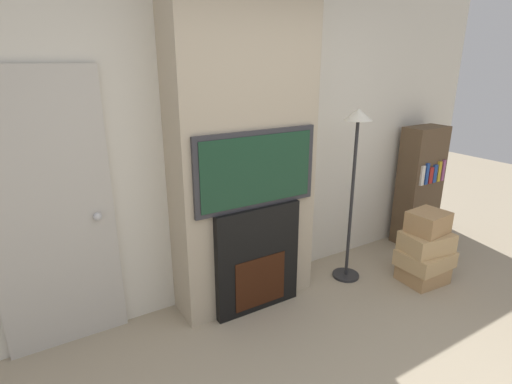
% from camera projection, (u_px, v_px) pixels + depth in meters
% --- Properties ---
extents(wall_back, '(6.00, 0.06, 2.70)m').
position_uv_depth(wall_back, '(231.00, 143.00, 3.34)').
color(wall_back, silver).
rests_on(wall_back, ground_plane).
extents(chimney_breast, '(1.18, 0.38, 2.70)m').
position_uv_depth(chimney_breast, '(244.00, 148.00, 3.16)').
color(chimney_breast, tan).
rests_on(chimney_breast, ground_plane).
extents(fireplace, '(0.76, 0.15, 0.91)m').
position_uv_depth(fireplace, '(256.00, 259.00, 3.29)').
color(fireplace, black).
rests_on(fireplace, ground_plane).
extents(television, '(1.05, 0.07, 0.61)m').
position_uv_depth(television, '(256.00, 170.00, 3.05)').
color(television, '#2D2D33').
rests_on(television, fireplace).
extents(floor_lamp, '(0.26, 0.26, 1.62)m').
position_uv_depth(floor_lamp, '(355.00, 161.00, 3.54)').
color(floor_lamp, '#262628').
rests_on(floor_lamp, ground_plane).
extents(box_stack, '(0.48, 0.39, 0.68)m').
position_uv_depth(box_stack, '(425.00, 250.00, 3.75)').
color(box_stack, tan).
rests_on(box_stack, ground_plane).
extents(bookshelf, '(0.49, 0.29, 1.33)m').
position_uv_depth(bookshelf, '(419.00, 186.00, 4.49)').
color(bookshelf, brown).
rests_on(bookshelf, ground_plane).
extents(entry_door, '(0.81, 0.09, 1.99)m').
position_uv_depth(entry_door, '(52.00, 217.00, 2.71)').
color(entry_door, '#BCB7AD').
rests_on(entry_door, ground_plane).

